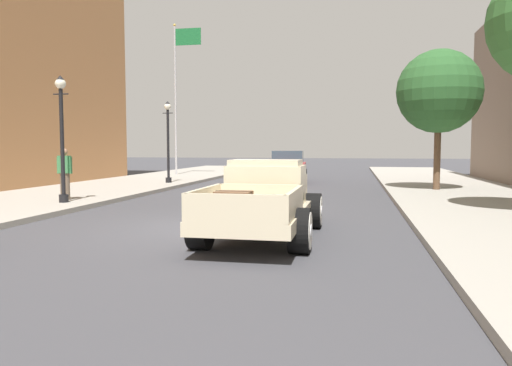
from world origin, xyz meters
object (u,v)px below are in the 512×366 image
Objects in this scene: car_background_red at (288,168)px; street_lamp_near at (62,129)px; pedestrian_sidewalk_left at (65,171)px; hotrod_truck_cream at (265,199)px; street_lamp_far at (168,136)px; flagpole at (179,83)px; street_tree_second at (439,92)px.

car_background_red is 12.99m from street_lamp_near.
car_background_red is 12.47m from pedestrian_sidewalk_left.
hotrod_truck_cream is 1.12× the size of car_background_red.
street_lamp_near reaches higher than car_background_red.
pedestrian_sidewalk_left is 0.43× the size of street_lamp_far.
flagpole is (-1.92, 6.73, 3.39)m from street_lamp_far.
car_background_red is 0.48× the size of flagpole.
flagpole reaches higher than car_background_red.
pedestrian_sidewalk_left is at bearing -84.17° from flagpole.
street_lamp_far is at bearing 89.55° from street_lamp_near.
hotrod_truck_cream is 13.88m from street_lamp_far.
street_lamp_near is (-6.92, 3.49, 1.63)m from hotrod_truck_cream.
street_lamp_near is 0.42× the size of flagpole.
pedestrian_sidewalk_left is at bearing -117.43° from car_background_red.
street_lamp_far is at bearing -148.59° from car_background_red.
pedestrian_sidewalk_left reaches higher than car_background_red.
flagpole is at bearing 96.94° from street_lamp_near.
street_lamp_far is at bearing 119.81° from hotrod_truck_cream.
hotrod_truck_cream is 15.28m from car_background_red.
pedestrian_sidewalk_left is 0.43× the size of street_lamp_near.
car_background_red is 1.14× the size of street_lamp_far.
street_tree_second is (5.05, 10.51, 3.26)m from hotrod_truck_cream.
car_background_red is at bearing 62.57° from pedestrian_sidewalk_left.
street_lamp_far reaches higher than car_background_red.
street_lamp_far reaches higher than pedestrian_sidewalk_left.
hotrod_truck_cream is at bearing -60.19° from street_lamp_far.
pedestrian_sidewalk_left is (-7.28, 4.14, 0.33)m from hotrod_truck_cream.
car_background_red is 6.43m from street_lamp_far.
pedestrian_sidewalk_left is at bearing 119.15° from street_lamp_near.
flagpole is (-1.49, 14.55, 4.68)m from pedestrian_sidewalk_left.
hotrod_truck_cream is 3.00× the size of pedestrian_sidewalk_left.
street_lamp_far is 7.77m from flagpole.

